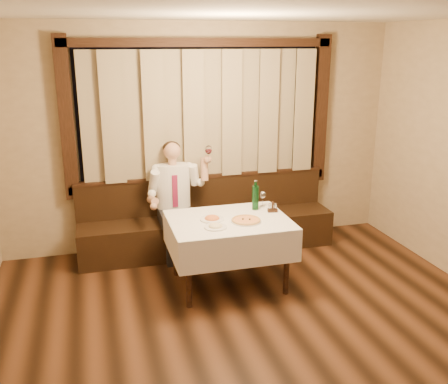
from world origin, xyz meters
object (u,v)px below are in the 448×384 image
object	(u,v)px
banquette	(207,226)
pasta_red	(212,217)
dining_table	(229,229)
pasta_cream	(215,225)
green_bottle	(255,197)
seated_man	(175,192)
pizza	(246,220)
cruet_caddy	(273,208)

from	to	relation	value
banquette	pasta_red	world-z (taller)	banquette
pasta_red	dining_table	bearing A→B (deg)	-9.04
pasta_cream	green_bottle	world-z (taller)	green_bottle
pasta_red	seated_man	xyz separation A→B (m)	(-0.24, 0.91, 0.03)
pizza	pasta_red	distance (m)	0.36
cruet_caddy	seated_man	bearing A→B (deg)	148.15
green_bottle	seated_man	distance (m)	1.06
dining_table	seated_man	bearing A→B (deg)	113.92
pizza	cruet_caddy	bearing A→B (deg)	29.96
pasta_cream	seated_man	distance (m)	1.16
pasta_red	cruet_caddy	world-z (taller)	cruet_caddy
pizza	cruet_caddy	size ratio (longest dim) A/B	2.77
dining_table	pizza	world-z (taller)	pizza
seated_man	green_bottle	bearing A→B (deg)	-41.60
banquette	pizza	xyz separation A→B (m)	(0.15, -1.14, 0.46)
dining_table	banquette	bearing A→B (deg)	90.00
dining_table	seated_man	xyz separation A→B (m)	(-0.41, 0.93, 0.17)
banquette	green_bottle	distance (m)	1.05
green_bottle	banquette	bearing A→B (deg)	115.32
pasta_cream	dining_table	bearing A→B (deg)	45.13
cruet_caddy	pasta_cream	bearing A→B (deg)	-147.87
dining_table	pasta_red	world-z (taller)	pasta_red
pasta_cream	cruet_caddy	xyz separation A→B (m)	(0.73, 0.30, 0.01)
dining_table	seated_man	distance (m)	1.04
banquette	seated_man	size ratio (longest dim) A/B	2.25
pizza	cruet_caddy	world-z (taller)	cruet_caddy
dining_table	pasta_cream	size ratio (longest dim) A/B	5.51
seated_man	pasta_red	bearing A→B (deg)	-75.41
banquette	cruet_caddy	bearing A→B (deg)	-60.07
dining_table	cruet_caddy	bearing A→B (deg)	10.98
green_bottle	pasta_cream	bearing A→B (deg)	-142.74
pasta_red	green_bottle	distance (m)	0.60
banquette	dining_table	xyz separation A→B (m)	(0.00, -1.02, 0.34)
green_bottle	seated_man	bearing A→B (deg)	138.40
pasta_red	cruet_caddy	size ratio (longest dim) A/B	2.20
pasta_red	pasta_cream	size ratio (longest dim) A/B	1.11
dining_table	cruet_caddy	distance (m)	0.56
pasta_cream	seated_man	bearing A→B (deg)	100.64
pasta_cream	cruet_caddy	distance (m)	0.79
banquette	seated_man	distance (m)	0.67
green_bottle	cruet_caddy	bearing A→B (deg)	-40.07
banquette	pasta_cream	world-z (taller)	banquette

